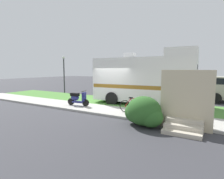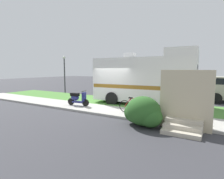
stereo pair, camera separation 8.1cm
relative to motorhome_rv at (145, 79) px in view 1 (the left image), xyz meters
name	(u,v)px [view 1 (the left image)]	position (x,y,z in m)	size (l,w,h in m)	color
ground_plane	(108,107)	(-1.86, -1.75, -1.76)	(80.00, 80.00, 0.00)	#38383D
sidewalk	(97,109)	(-1.86, -2.95, -1.70)	(24.00, 2.00, 0.12)	#ADAAA3
grass_strip	(119,102)	(-1.86, -0.25, -1.72)	(24.00, 3.40, 0.08)	#4C8438
motorhome_rv	(145,79)	(0.00, 0.00, 0.00)	(6.75, 2.80, 3.68)	silver
scooter	(77,98)	(-3.40, -2.95, -1.18)	(1.54, 0.52, 0.97)	black
bicycle	(134,106)	(0.52, -2.98, -1.27)	(1.69, 0.52, 0.88)	black
pickup_truck_near	(203,88)	(3.28, 4.07, -0.76)	(5.13, 2.29, 1.88)	#B7B29E
porch_steps	(186,106)	(3.20, -4.04, -0.79)	(2.00, 1.26, 2.40)	#BCB29E
bush_by_porch	(143,112)	(1.57, -4.43, -1.16)	(1.77, 1.33, 1.26)	#2D6026
bottle_green	(208,122)	(4.00, -3.31, -1.52)	(0.07, 0.07, 0.27)	#B2B2B7
street_lamp_post	(64,70)	(-9.32, 1.85, 0.56)	(0.28, 0.28, 3.76)	#333338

